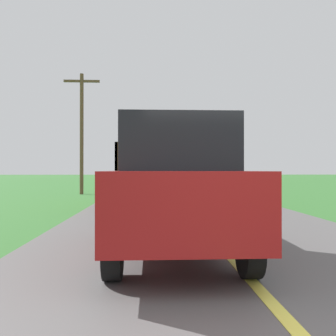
{
  "coord_description": "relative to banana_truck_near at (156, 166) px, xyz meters",
  "views": [
    {
      "loc": [
        -1.11,
        -1.39,
        1.31
      ],
      "look_at": [
        -0.38,
        13.79,
        1.4
      ],
      "focal_mm": 37.43,
      "sensor_mm": 36.0,
      "label": 1
    }
  ],
  "objects": [
    {
      "name": "utility_pole_roadside",
      "position": [
        -3.96,
        5.92,
        2.09
      ],
      "size": [
        1.93,
        0.2,
        6.55
      ],
      "color": "brown",
      "rests_on": "ground"
    },
    {
      "name": "following_car",
      "position": [
        0.16,
        -8.11,
        -0.39
      ],
      "size": [
        1.74,
        4.1,
        1.92
      ],
      "color": "maroon",
      "rests_on": "road_surface"
    },
    {
      "name": "banana_truck_near",
      "position": [
        0.0,
        0.0,
        0.0
      ],
      "size": [
        2.38,
        5.82,
        2.8
      ],
      "color": "#2D2D30",
      "rests_on": "road_surface"
    }
  ]
}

